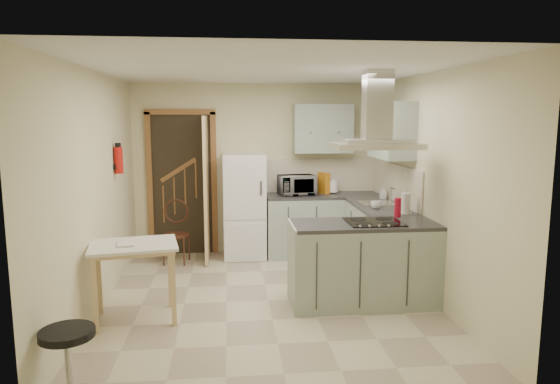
{
  "coord_description": "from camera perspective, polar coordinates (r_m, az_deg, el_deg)",
  "views": [
    {
      "loc": [
        -0.41,
        -5.28,
        2.02
      ],
      "look_at": [
        0.18,
        0.45,
        1.15
      ],
      "focal_mm": 32.0,
      "sensor_mm": 36.0,
      "label": 1
    }
  ],
  "objects": [
    {
      "name": "fridge",
      "position": [
        7.2,
        -4.09,
        -1.59
      ],
      "size": [
        0.6,
        0.6,
        1.5
      ],
      "primitive_type": "cube",
      "color": "white",
      "rests_on": "floor"
    },
    {
      "name": "bentwood_chair",
      "position": [
        7.08,
        -11.8,
        -4.83
      ],
      "size": [
        0.41,
        0.41,
        0.8
      ],
      "primitive_type": "cube",
      "rotation": [
        0.0,
        0.0,
        -0.17
      ],
      "color": "#4E341A",
      "rests_on": "floor"
    },
    {
      "name": "floor",
      "position": [
        5.67,
        -1.35,
        -12.29
      ],
      "size": [
        4.2,
        4.2,
        0.0
      ],
      "primitive_type": "plane",
      "color": "beige",
      "rests_on": "ground"
    },
    {
      "name": "hob",
      "position": [
        5.44,
        10.68,
        -3.38
      ],
      "size": [
        0.58,
        0.5,
        0.01
      ],
      "primitive_type": "cube",
      "color": "black",
      "rests_on": "peninsula"
    },
    {
      "name": "stool",
      "position": [
        4.09,
        -22.98,
        -17.59
      ],
      "size": [
        0.4,
        0.4,
        0.52
      ],
      "primitive_type": "cylinder",
      "rotation": [
        0.0,
        0.0,
        0.04
      ],
      "color": "black",
      "rests_on": "floor"
    },
    {
      "name": "fire_extinguisher",
      "position": [
        6.34,
        -17.96,
        3.47
      ],
      "size": [
        0.1,
        0.1,
        0.32
      ],
      "primitive_type": "cylinder",
      "color": "#B2140F",
      "rests_on": "left_wall"
    },
    {
      "name": "red_bottle",
      "position": [
        5.78,
        13.3,
        -1.73
      ],
      "size": [
        0.1,
        0.1,
        0.21
      ],
      "primitive_type": "cylinder",
      "rotation": [
        0.0,
        0.0,
        0.36
      ],
      "color": "red",
      "rests_on": "peninsula"
    },
    {
      "name": "sink",
      "position": [
        6.61,
        11.03,
        -1.28
      ],
      "size": [
        0.45,
        0.4,
        0.01
      ],
      "primitive_type": "cube",
      "color": "silver",
      "rests_on": "counter_right"
    },
    {
      "name": "back_wall",
      "position": [
        7.43,
        -2.66,
        2.64
      ],
      "size": [
        3.6,
        0.0,
        3.6
      ],
      "primitive_type": "plane",
      "rotation": [
        1.57,
        0.0,
        0.0
      ],
      "color": "beige",
      "rests_on": "floor"
    },
    {
      "name": "microwave",
      "position": [
        7.22,
        1.95,
        0.8
      ],
      "size": [
        0.56,
        0.42,
        0.28
      ],
      "primitive_type": "imported",
      "rotation": [
        0.0,
        0.0,
        0.17
      ],
      "color": "black",
      "rests_on": "counter_back"
    },
    {
      "name": "book",
      "position": [
        5.11,
        -18.17,
        -5.3
      ],
      "size": [
        0.2,
        0.24,
        0.1
      ],
      "primitive_type": "imported",
      "rotation": [
        0.0,
        0.0,
        0.18
      ],
      "color": "#A23936",
      "rests_on": "drop_leaf_table"
    },
    {
      "name": "wall_cabinet_right",
      "position": [
        6.46,
        12.6,
        6.88
      ],
      "size": [
        0.35,
        0.9,
        0.7
      ],
      "primitive_type": "cube",
      "color": "#9EB2A0",
      "rests_on": "right_wall"
    },
    {
      "name": "peninsula",
      "position": [
        5.53,
        9.55,
        -8.04
      ],
      "size": [
        1.55,
        0.65,
        0.9
      ],
      "primitive_type": "cube",
      "color": "#9EB2A0",
      "rests_on": "floor"
    },
    {
      "name": "wall_cabinet_back",
      "position": [
        7.34,
        4.88,
        7.24
      ],
      "size": [
        0.85,
        0.35,
        0.7
      ],
      "primitive_type": "cube",
      "color": "#9EB2A0",
      "rests_on": "back_wall"
    },
    {
      "name": "paper_towel",
      "position": [
        5.96,
        14.19,
        -1.25
      ],
      "size": [
        0.11,
        0.11,
        0.26
      ],
      "primitive_type": "cylinder",
      "rotation": [
        0.0,
        0.0,
        -0.08
      ],
      "color": "silver",
      "rests_on": "counter_right"
    },
    {
      "name": "cup",
      "position": [
        6.23,
        10.92,
        -1.46
      ],
      "size": [
        0.17,
        0.17,
        0.1
      ],
      "primitive_type": "imported",
      "rotation": [
        0.0,
        0.0,
        -0.42
      ],
      "color": "silver",
      "rests_on": "counter_right"
    },
    {
      "name": "extractor_hood",
      "position": [
        5.34,
        10.93,
        5.21
      ],
      "size": [
        0.9,
        0.55,
        0.1
      ],
      "primitive_type": "cube",
      "color": "silver",
      "rests_on": "ceiling"
    },
    {
      "name": "ceiling",
      "position": [
        5.32,
        -1.45,
        13.76
      ],
      "size": [
        4.2,
        4.2,
        0.0
      ],
      "primitive_type": "plane",
      "rotation": [
        3.14,
        0.0,
        0.0
      ],
      "color": "silver",
      "rests_on": "back_wall"
    },
    {
      "name": "kettle",
      "position": [
        7.4,
        6.08,
        0.67
      ],
      "size": [
        0.19,
        0.19,
        0.21
      ],
      "primitive_type": "cylinder",
      "rotation": [
        0.0,
        0.0,
        0.35
      ],
      "color": "white",
      "rests_on": "counter_back"
    },
    {
      "name": "right_wall",
      "position": [
        5.78,
        16.7,
        0.56
      ],
      "size": [
        0.0,
        4.2,
        4.2
      ],
      "primitive_type": "plane",
      "rotation": [
        1.57,
        0.0,
        -1.57
      ],
      "color": "beige",
      "rests_on": "floor"
    },
    {
      "name": "splashback",
      "position": [
        7.55,
        4.65,
        1.95
      ],
      "size": [
        1.68,
        0.02,
        0.5
      ],
      "primitive_type": "cube",
      "color": "beige",
      "rests_on": "counter_back"
    },
    {
      "name": "drop_leaf_table",
      "position": [
        5.25,
        -16.23,
        -9.84
      ],
      "size": [
        0.93,
        0.76,
        0.78
      ],
      "primitive_type": "cube",
      "rotation": [
        0.0,
        0.0,
        0.17
      ],
      "color": "tan",
      "rests_on": "floor"
    },
    {
      "name": "counter_back",
      "position": [
        7.33,
        2.69,
        -3.78
      ],
      "size": [
        1.08,
        0.6,
        0.9
      ],
      "primitive_type": "cube",
      "color": "#9EB2A0",
      "rests_on": "floor"
    },
    {
      "name": "left_wall",
      "position": [
        5.52,
        -20.38,
        0.02
      ],
      "size": [
        0.0,
        4.2,
        4.2
      ],
      "primitive_type": "plane",
      "rotation": [
        1.57,
        0.0,
        1.57
      ],
      "color": "beige",
      "rests_on": "floor"
    },
    {
      "name": "counter_right",
      "position": [
        6.87,
        10.5,
        -4.77
      ],
      "size": [
        0.6,
        1.95,
        0.9
      ],
      "primitive_type": "cube",
      "color": "#9EB2A0",
      "rests_on": "floor"
    },
    {
      "name": "soap_bottle",
      "position": [
        7.02,
        11.69,
        -0.07
      ],
      "size": [
        0.08,
        0.08,
        0.17
      ],
      "primitive_type": "imported",
      "rotation": [
        0.0,
        0.0,
        -0.08
      ],
      "color": "#A1A3AD",
      "rests_on": "counter_right"
    },
    {
      "name": "doorway",
      "position": [
        7.45,
        -11.12,
        0.95
      ],
      "size": [
        1.1,
        0.12,
        2.1
      ],
      "primitive_type": "cube",
      "color": "brown",
      "rests_on": "floor"
    },
    {
      "name": "cereal_box",
      "position": [
        7.38,
        5.03,
        1.03
      ],
      "size": [
        0.16,
        0.22,
        0.31
      ],
      "primitive_type": "cube",
      "rotation": [
        0.0,
        0.0,
        0.42
      ],
      "color": "orange",
      "rests_on": "counter_back"
    }
  ]
}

